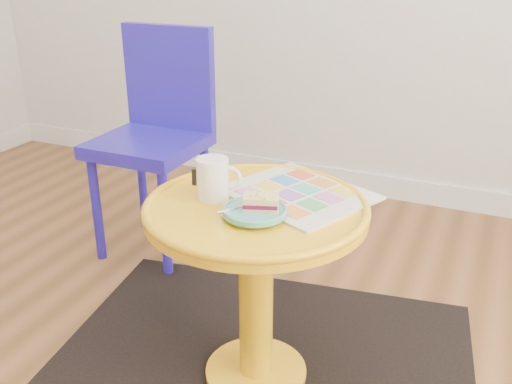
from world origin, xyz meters
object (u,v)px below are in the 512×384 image
at_px(chair, 157,126).
at_px(plate, 255,212).
at_px(side_table, 256,258).
at_px(mug, 214,178).
at_px(newspaper, 298,193).

relative_size(chair, plate, 5.66).
xyz_separation_m(side_table, plate, (0.03, -0.07, 0.18)).
distance_m(side_table, mug, 0.26).
xyz_separation_m(chair, newspaper, (0.81, -0.52, 0.04)).
distance_m(newspaper, mug, 0.24).
distance_m(side_table, chair, 0.98).
xyz_separation_m(newspaper, mug, (-0.20, -0.12, 0.06)).
bearing_deg(mug, newspaper, 17.03).
bearing_deg(mug, chair, 119.50).
bearing_deg(side_table, plate, -68.39).
height_order(chair, newspaper, chair).
bearing_deg(plate, side_table, 111.61).
distance_m(chair, plate, 1.05).
height_order(mug, plate, mug).
height_order(chair, mug, chair).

